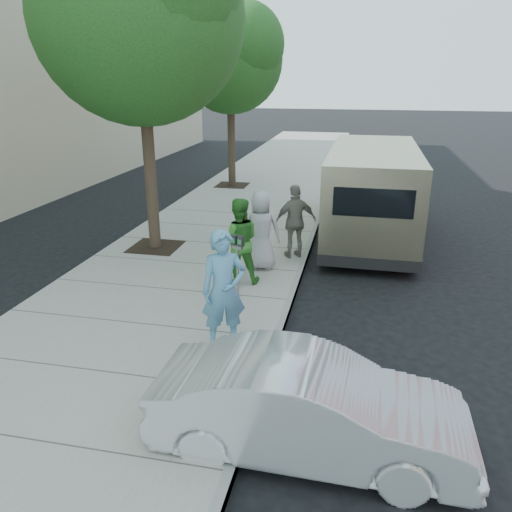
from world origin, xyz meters
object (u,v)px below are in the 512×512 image
Objects in this scene: person_green_shirt at (238,241)px; person_striped_polo at (295,221)px; van at (372,191)px; sedan at (310,408)px; person_gray_shirt at (261,230)px; parking_meter at (238,253)px; tree_near at (140,8)px; tree_far at (231,55)px; person_officer at (224,290)px.

person_striped_polo is at bearing -133.52° from person_green_shirt.
van is 4.94m from person_green_shirt.
sedan is 2.10× the size of person_gray_shirt.
parking_meter is 2.65m from person_striped_polo.
van reaches higher than person_gray_shirt.
person_gray_shirt reaches higher than parking_meter.
sedan is at bearing -44.58° from parking_meter.
tree_far is (-0.00, 7.60, -0.66)m from tree_near.
sedan is 2.07× the size of person_green_shirt.
van reaches higher than person_officer.
sedan is at bearing 71.44° from person_striped_polo.
tree_far reaches higher than person_striped_polo.
person_gray_shirt is (0.11, 1.66, -0.04)m from parking_meter.
parking_meter is 4.13m from sedan.
van is at bearing -45.03° from tree_far.
person_officer reaches higher than person_striped_polo.
tree_far is 10.42m from person_green_shirt.
person_striped_polo is (3.45, 0.02, -4.53)m from tree_near.
parking_meter reaches higher than sedan.
tree_far is 15.15m from sedan.
person_striped_polo is at bearing 93.60° from parking_meter.
person_officer is 1.11× the size of person_striped_polo.
tree_far is 12.84m from person_officer.
tree_near is 5.40m from person_gray_shirt.
parking_meter is at bearing 86.71° from person_green_shirt.
van is 1.79× the size of sedan.
person_green_shirt is 1.03× the size of person_striped_polo.
person_green_shirt is at bearing 122.58° from parking_meter.
person_gray_shirt is (2.82, -0.87, -4.52)m from tree_near.
tree_near is 6.86m from person_officer.
sedan is (-0.69, -8.65, -0.68)m from van.
person_green_shirt is (-2.64, -4.16, -0.25)m from van.
person_officer is at bearing 55.34° from person_striped_polo.
van is 2.96m from person_striped_polo.
tree_far reaches higher than person_gray_shirt.
sedan is 1.93× the size of person_officer.
tree_near is 5.46m from person_green_shirt.
person_striped_polo is (0.92, 1.77, -0.03)m from person_green_shirt.
parking_meter is 0.72× the size of person_gray_shirt.
person_gray_shirt reaches higher than person_striped_polo.
tree_far is 3.40× the size of person_officer.
van is at bearing 25.05° from tree_near.
person_green_shirt is (2.54, -1.74, -4.51)m from tree_near.
person_gray_shirt is at bearing 106.06° from parking_meter.
tree_far is at bearing -90.87° from person_green_shirt.
person_officer is (2.94, -4.32, -4.44)m from tree_near.
person_gray_shirt is at bearing -71.57° from tree_far.
sedan is 5.62m from person_gray_shirt.
person_striped_polo is (3.45, -7.58, -3.87)m from tree_far.
parking_meter is at bearing -116.13° from van.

